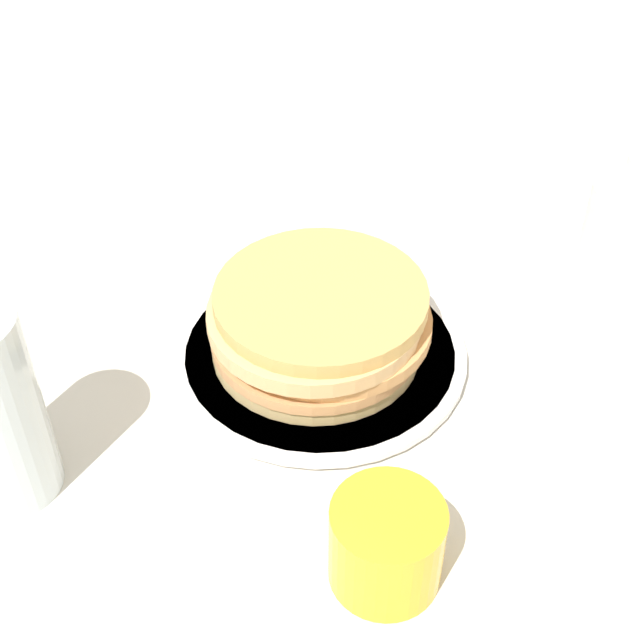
% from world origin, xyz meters
% --- Properties ---
extents(ground_plane, '(4.00, 4.00, 0.00)m').
position_xyz_m(ground_plane, '(0.00, 0.00, 0.00)').
color(ground_plane, silver).
extents(plate, '(0.26, 0.26, 0.01)m').
position_xyz_m(plate, '(-0.01, 0.01, 0.01)').
color(plate, white).
rests_on(plate, ground_plane).
extents(pancake_stack, '(0.20, 0.19, 0.07)m').
position_xyz_m(pancake_stack, '(-0.01, 0.01, 0.04)').
color(pancake_stack, '#D7B878').
rests_on(pancake_stack, plate).
extents(juice_glass, '(0.08, 0.08, 0.07)m').
position_xyz_m(juice_glass, '(-0.17, -0.16, 0.03)').
color(juice_glass, yellow).
rests_on(juice_glass, ground_plane).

